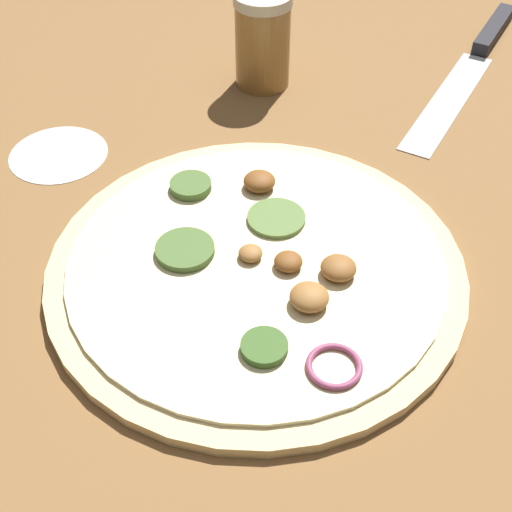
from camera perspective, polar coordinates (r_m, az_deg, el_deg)
The scene contains 5 objects.
ground_plane at distance 0.62m, azimuth 0.00°, elevation -1.37°, with size 3.00×3.00×0.00m, color brown.
pizza at distance 0.61m, azimuth 0.04°, elevation -0.84°, with size 0.36×0.36×0.03m.
knife at distance 0.97m, azimuth 17.51°, elevation 15.41°, with size 0.11×0.36×0.02m.
spice_jar at distance 0.84m, azimuth 0.54°, elevation 16.91°, with size 0.07×0.07×0.11m.
flour_patch at distance 0.78m, azimuth -15.52°, elevation 7.86°, with size 0.10×0.10×0.00m.
Camera 1 is at (0.29, -0.32, 0.44)m, focal length 50.00 mm.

